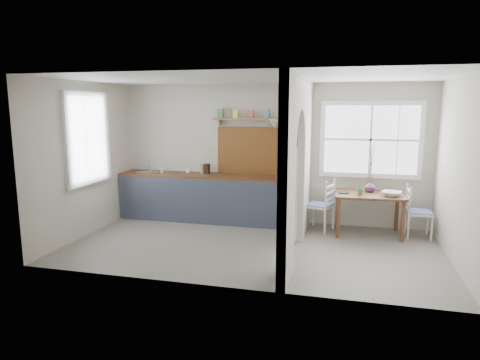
% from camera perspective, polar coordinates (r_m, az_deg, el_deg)
% --- Properties ---
extents(floor, '(5.80, 3.20, 0.01)m').
position_cam_1_polar(floor, '(6.86, 1.60, -8.79)').
color(floor, slate).
rests_on(floor, ground).
extents(ceiling, '(5.80, 3.20, 0.01)m').
position_cam_1_polar(ceiling, '(6.51, 1.72, 13.44)').
color(ceiling, beige).
rests_on(ceiling, walls).
extents(walls, '(5.81, 3.21, 2.60)m').
position_cam_1_polar(walls, '(6.56, 1.66, 2.03)').
color(walls, beige).
rests_on(walls, floor).
extents(partition, '(0.12, 3.20, 2.60)m').
position_cam_1_polar(partition, '(6.49, 7.84, 3.20)').
color(partition, beige).
rests_on(partition, floor).
extents(kitchen_window, '(0.10, 1.16, 1.50)m').
position_cam_1_polar(kitchen_window, '(7.67, -19.86, 5.22)').
color(kitchen_window, white).
rests_on(kitchen_window, walls).
extents(nook_window, '(1.76, 0.10, 1.30)m').
position_cam_1_polar(nook_window, '(7.94, 17.02, 5.15)').
color(nook_window, white).
rests_on(nook_window, walls).
extents(counter, '(3.50, 0.60, 0.90)m').
position_cam_1_polar(counter, '(8.26, -4.05, -2.29)').
color(counter, brown).
rests_on(counter, floor).
extents(sink, '(0.40, 0.40, 0.02)m').
position_cam_1_polar(sink, '(8.65, -12.36, 0.97)').
color(sink, '#BABCBF').
rests_on(sink, counter).
extents(backsplash, '(1.65, 0.03, 0.90)m').
position_cam_1_polar(backsplash, '(8.13, 2.64, 3.90)').
color(backsplash, brown).
rests_on(backsplash, walls).
extents(shelf, '(1.75, 0.20, 0.21)m').
position_cam_1_polar(shelf, '(8.00, 2.56, 8.46)').
color(shelf, olive).
rests_on(shelf, walls).
extents(pendant_lamp, '(0.26, 0.26, 0.16)m').
position_cam_1_polar(pendant_lamp, '(7.61, 4.68, 7.47)').
color(pendant_lamp, beige).
rests_on(pendant_lamp, ceiling).
extents(utensil_rail, '(0.02, 0.50, 0.02)m').
position_cam_1_polar(utensil_rail, '(7.33, 7.86, 3.95)').
color(utensil_rail, '#BABCBF').
rests_on(utensil_rail, partition).
extents(dining_table, '(1.17, 0.81, 0.71)m').
position_cam_1_polar(dining_table, '(7.69, 16.74, -4.37)').
color(dining_table, brown).
rests_on(dining_table, floor).
extents(chair_left, '(0.54, 0.54, 0.93)m').
position_cam_1_polar(chair_left, '(7.74, 10.54, -3.23)').
color(chair_left, white).
rests_on(chair_left, floor).
extents(chair_right, '(0.41, 0.41, 0.88)m').
position_cam_1_polar(chair_right, '(7.80, 22.76, -3.92)').
color(chair_right, white).
rests_on(chair_right, floor).
extents(kettle, '(0.25, 0.22, 0.26)m').
position_cam_1_polar(kettle, '(7.72, 7.02, 1.13)').
color(kettle, beige).
rests_on(kettle, counter).
extents(mug_a, '(0.13, 0.13, 0.09)m').
position_cam_1_polar(mug_a, '(8.46, -10.36, 1.24)').
color(mug_a, white).
rests_on(mug_a, counter).
extents(mug_b, '(0.15, 0.15, 0.09)m').
position_cam_1_polar(mug_b, '(8.40, -6.88, 1.26)').
color(mug_b, white).
rests_on(mug_b, counter).
extents(knife_block, '(0.09, 0.13, 0.19)m').
position_cam_1_polar(knife_block, '(8.26, -4.44, 1.51)').
color(knife_block, black).
rests_on(knife_block, counter).
extents(jar, '(0.15, 0.15, 0.18)m').
position_cam_1_polar(jar, '(8.30, -4.95, 1.49)').
color(jar, '#8B7F55').
rests_on(jar, counter).
extents(towel_magenta, '(0.02, 0.03, 0.59)m').
position_cam_1_polar(towel_magenta, '(7.63, 7.51, -4.78)').
color(towel_magenta, '#D52B73').
rests_on(towel_magenta, counter).
extents(towel_orange, '(0.02, 0.03, 0.53)m').
position_cam_1_polar(towel_orange, '(7.57, 7.44, -5.09)').
color(towel_orange, orange).
rests_on(towel_orange, counter).
extents(bowl, '(0.40, 0.40, 0.08)m').
position_cam_1_polar(bowl, '(7.54, 19.54, -1.73)').
color(bowl, white).
rests_on(bowl, dining_table).
extents(table_cup, '(0.11, 0.11, 0.11)m').
position_cam_1_polar(table_cup, '(7.49, 15.72, -1.50)').
color(table_cup, '#568E4B').
rests_on(table_cup, dining_table).
extents(plate, '(0.24, 0.24, 0.02)m').
position_cam_1_polar(plate, '(7.54, 13.68, -1.67)').
color(plate, black).
rests_on(plate, dining_table).
extents(vase, '(0.22, 0.22, 0.20)m').
position_cam_1_polar(vase, '(7.76, 16.97, -0.82)').
color(vase, '#63336B').
rests_on(vase, dining_table).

